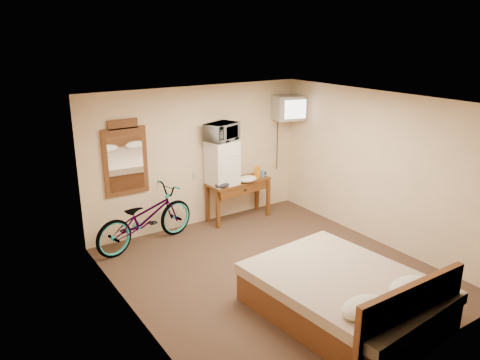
# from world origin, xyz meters

# --- Properties ---
(room) EXTENTS (4.60, 4.64, 2.50)m
(room) POSITION_xyz_m (-0.00, 0.00, 1.25)
(room) COLOR #412C20
(room) RESTS_ON ground
(desk) EXTENTS (1.25, 0.57, 0.75)m
(desk) POSITION_xyz_m (0.70, 2.00, 0.62)
(desk) COLOR brown
(desk) RESTS_ON floor
(mini_fridge) EXTENTS (0.51, 0.50, 0.80)m
(mini_fridge) POSITION_xyz_m (0.35, 2.05, 1.15)
(mini_fridge) COLOR white
(mini_fridge) RESTS_ON desk
(microwave) EXTENTS (0.67, 0.56, 0.31)m
(microwave) POSITION_xyz_m (0.35, 2.05, 1.70)
(microwave) COLOR white
(microwave) RESTS_ON mini_fridge
(snack_bag) EXTENTS (0.12, 0.09, 0.22)m
(snack_bag) POSITION_xyz_m (1.09, 1.98, 0.86)
(snack_bag) COLOR orange
(snack_bag) RESTS_ON desk
(blue_cup) EXTENTS (0.07, 0.07, 0.13)m
(blue_cup) POSITION_xyz_m (1.21, 1.98, 0.82)
(blue_cup) COLOR #3981C5
(blue_cup) RESTS_ON desk
(cloth_cream) EXTENTS (0.37, 0.28, 0.11)m
(cloth_cream) POSITION_xyz_m (0.79, 1.89, 0.81)
(cloth_cream) COLOR silver
(cloth_cream) RESTS_ON desk
(cloth_dark_a) EXTENTS (0.28, 0.21, 0.10)m
(cloth_dark_a) POSITION_xyz_m (0.23, 1.86, 0.80)
(cloth_dark_a) COLOR black
(cloth_dark_a) RESTS_ON desk
(cloth_dark_b) EXTENTS (0.19, 0.16, 0.09)m
(cloth_dark_b) POSITION_xyz_m (1.25, 2.07, 0.79)
(cloth_dark_b) COLOR black
(cloth_dark_b) RESTS_ON desk
(crt_television) EXTENTS (0.61, 0.65, 0.46)m
(crt_television) POSITION_xyz_m (1.80, 2.02, 2.00)
(crt_television) COLOR black
(crt_television) RESTS_ON room
(wall_mirror) EXTENTS (0.74, 0.04, 1.25)m
(wall_mirror) POSITION_xyz_m (-1.34, 2.27, 1.42)
(wall_mirror) COLOR brown
(wall_mirror) RESTS_ON room
(bicycle) EXTENTS (1.92, 1.01, 0.96)m
(bicycle) POSITION_xyz_m (-1.20, 1.92, 0.48)
(bicycle) COLOR black
(bicycle) RESTS_ON floor
(bed) EXTENTS (1.86, 2.36, 0.90)m
(bed) POSITION_xyz_m (0.05, -1.37, 0.29)
(bed) COLOR brown
(bed) RESTS_ON floor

